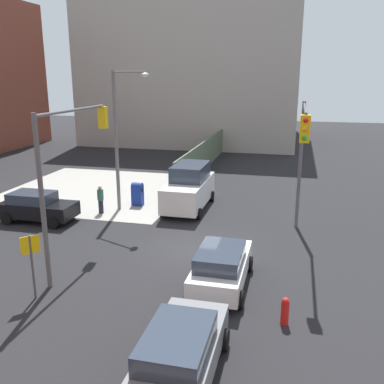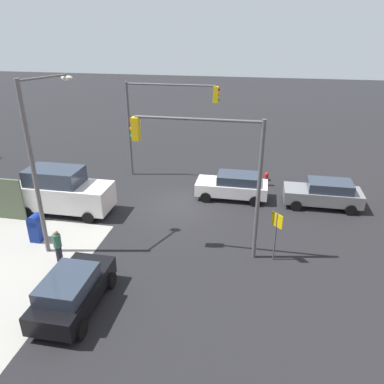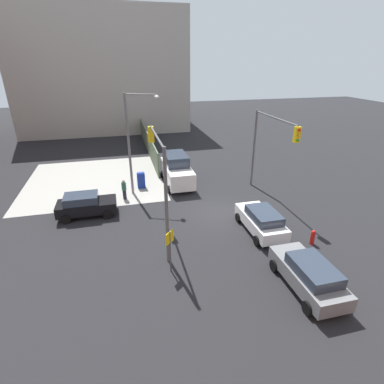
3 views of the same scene
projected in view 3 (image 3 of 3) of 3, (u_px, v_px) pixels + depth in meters
ground_plane at (219, 214)px, 21.64m from camera, size 120.00×120.00×0.00m
sidewalk_corner at (95, 180)px, 27.61m from camera, size 12.00×12.00×0.01m
construction_fence at (146, 137)px, 37.63m from camera, size 22.84×0.12×2.40m
building_loft_east at (104, 71)px, 48.35m from camera, size 20.00×24.00×16.80m
traffic_signal_nw_corner at (159, 169)px, 16.70m from camera, size 5.73×0.36×6.50m
traffic_signal_se_corner at (269, 139)px, 22.56m from camera, size 6.28×0.36×6.50m
street_lamp_corner at (133, 138)px, 22.98m from camera, size 1.33×2.48×8.00m
warning_sign_two_way at (170, 244)px, 15.19m from camera, size 0.48×0.48×2.40m
mailbox_blue at (141, 179)px, 25.71m from camera, size 0.56×0.64×1.43m
fire_hydrant at (313, 237)px, 17.94m from camera, size 0.26×0.26×0.94m
hatchback_white at (261, 220)px, 19.06m from camera, size 4.34×2.02×1.62m
sedan_gray at (309, 274)px, 14.28m from camera, size 4.43×2.02×1.62m
coupe_black at (86, 205)px, 21.10m from camera, size 2.02×4.05×1.62m
van_white_delivery at (177, 170)px, 26.41m from camera, size 5.40×2.32×2.62m
pedestrian_crossing at (124, 189)px, 23.57m from camera, size 0.36×0.36×1.64m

